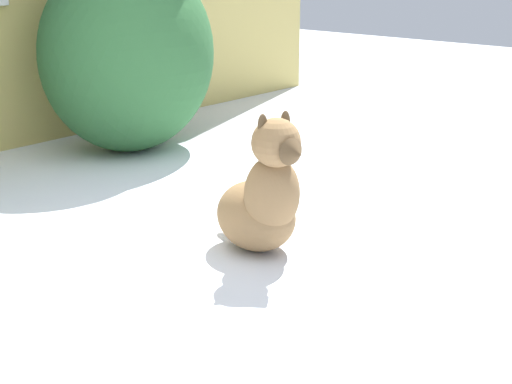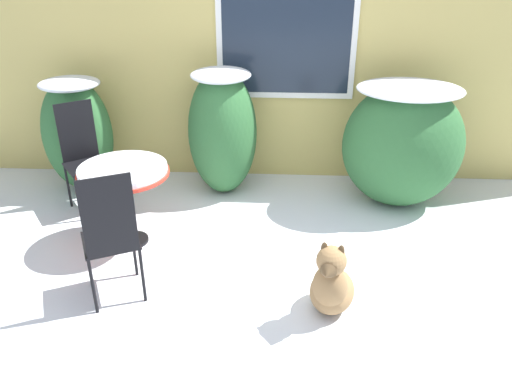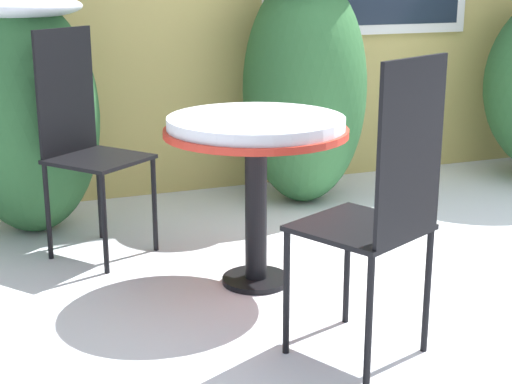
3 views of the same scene
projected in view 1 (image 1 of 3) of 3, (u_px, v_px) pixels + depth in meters
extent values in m
plane|color=white|center=(126.00, 279.00, 3.16)|extent=(16.00, 16.00, 0.00)
ellipsoid|color=#2D6033|center=(128.00, 54.00, 4.94)|extent=(1.18, 0.99, 1.25)
ellipsoid|color=#937047|center=(256.00, 216.00, 3.44)|extent=(0.42, 0.47, 0.31)
ellipsoid|color=#937047|center=(272.00, 194.00, 3.30)|extent=(0.30, 0.28, 0.33)
sphere|color=#937047|center=(276.00, 143.00, 3.21)|extent=(0.21, 0.21, 0.21)
cone|color=brown|center=(296.00, 153.00, 3.11)|extent=(0.13, 0.10, 0.11)
ellipsoid|color=brown|center=(263.00, 125.00, 3.17)|extent=(0.05, 0.04, 0.09)
ellipsoid|color=brown|center=(285.00, 122.00, 3.23)|extent=(0.05, 0.04, 0.09)
ellipsoid|color=#937047|center=(233.00, 222.00, 3.61)|extent=(0.11, 0.20, 0.06)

